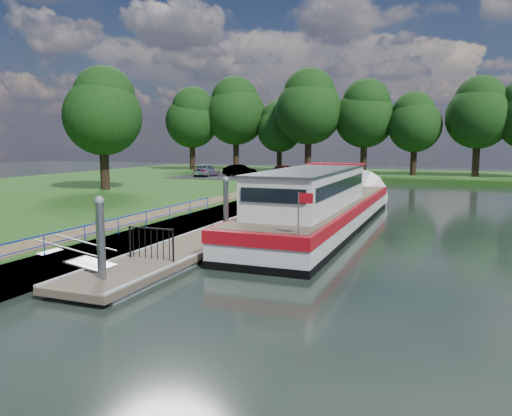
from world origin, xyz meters
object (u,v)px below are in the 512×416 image
at_px(pontoon, 260,221).
at_px(car_b, 240,171).
at_px(car_a, 281,171).
at_px(barge, 326,207).
at_px(car_c, 206,170).

xyz_separation_m(pontoon, car_b, (-11.60, 24.00, 1.27)).
distance_m(pontoon, car_b, 26.69).
relative_size(pontoon, car_b, 8.01).
distance_m(pontoon, car_a, 24.68).
bearing_deg(barge, car_a, 114.12).
relative_size(pontoon, car_c, 7.20).
height_order(pontoon, barge, barge).
xyz_separation_m(car_a, car_c, (-8.35, -0.63, -0.07)).
relative_size(car_a, car_b, 1.05).
bearing_deg(car_c, pontoon, 121.16).
distance_m(pontoon, barge, 3.73).
relative_size(barge, car_c, 5.07).
xyz_separation_m(car_b, car_c, (-3.56, -0.95, -0.01)).
bearing_deg(barge, car_b, 122.82).
bearing_deg(barge, pontoon, -173.09).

